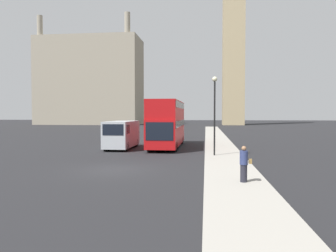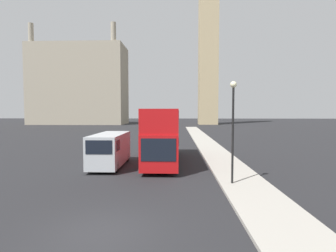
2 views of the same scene
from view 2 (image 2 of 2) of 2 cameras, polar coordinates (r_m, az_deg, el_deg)
ground_plane at (r=9.88m, az=-14.53°, el=-21.64°), size 300.00×300.00×0.00m
sidewalk_strip at (r=10.24m, az=25.23°, el=-20.46°), size 2.79×120.00×0.15m
clock_tower at (r=91.52m, az=8.80°, el=22.03°), size 6.43×6.60×65.95m
building_block_distant at (r=92.81m, az=-18.69°, el=8.42°), size 30.28×13.21×31.45m
red_double_decker_bus at (r=21.27m, az=-1.15°, el=-1.49°), size 2.53×10.28×4.31m
white_van at (r=20.11m, az=-12.58°, el=-4.94°), size 2.08×5.65×2.47m
street_lamp at (r=14.82m, az=13.97°, el=2.02°), size 0.36×0.36×5.64m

